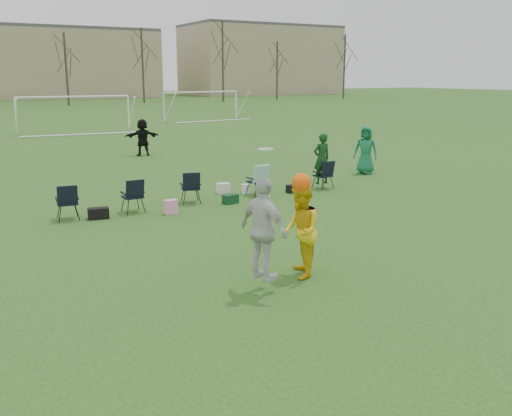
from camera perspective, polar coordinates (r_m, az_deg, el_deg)
ground at (r=9.66m, az=-0.28°, el=-10.01°), size 260.00×260.00×0.00m
fielder_green_far at (r=22.86m, az=10.92°, el=5.72°), size 1.04×1.09×1.88m
fielder_black at (r=28.17m, az=-11.28°, el=6.95°), size 1.69×0.71×1.76m
center_contest at (r=10.47m, az=2.91°, el=-2.14°), size 1.88×1.50×2.59m
sideline_setup at (r=17.77m, az=-2.88°, el=2.61°), size 9.19×2.22×1.89m
goal_mid at (r=40.67m, az=-17.76°, el=9.89°), size 7.40×0.63×2.46m
goal_right at (r=50.10m, az=-5.47°, el=10.94°), size 7.35×1.14×2.46m
building_row at (r=104.37m, az=-23.90°, el=13.25°), size 126.00×16.00×13.00m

